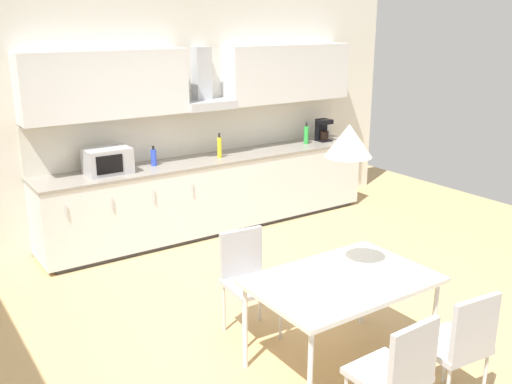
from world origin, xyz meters
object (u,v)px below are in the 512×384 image
Objects in this scene: coffee_maker at (323,130)px; bottle_yellow at (220,147)px; chair_far_left at (247,272)px; chair_near_left at (398,369)px; chair_near_right at (460,340)px; bottle_green at (306,135)px; bottle_blue at (154,157)px; microwave at (107,161)px; pendant_lamp at (349,141)px; dining_table at (342,284)px.

coffee_maker is 0.99× the size of bottle_yellow.
chair_far_left is at bearing -140.15° from coffee_maker.
coffee_maker is 4.85m from chair_near_left.
bottle_yellow is 3.94m from chair_near_right.
bottle_yellow is at bearing -178.14° from bottle_green.
coffee_maker is 0.34× the size of chair_far_left.
coffee_maker is at bearing 5.19° from bottle_green.
chair_near_left is at bearing -105.66° from bottle_yellow.
bottle_blue is 4.00m from chair_near_right.
chair_near_right is (-0.51, -3.87, -0.51)m from bottle_yellow.
pendant_lamp reaches higher than microwave.
chair_near_left is at bearing -125.14° from coffee_maker.
bottle_green is 3.39m from chair_far_left.
bottle_blue is at bearing 178.99° from bottle_green.
bottle_yellow reaches higher than chair_near_left.
bottle_yellow is 2.54m from chair_far_left.
bottle_green is 3.85m from pendant_lamp.
pendant_lamp is at bearing -104.54° from bottle_yellow.
chair_near_right reaches higher than dining_table.
chair_near_left is at bearing -109.77° from dining_table.
coffee_maker is 0.32m from bottle_green.
chair_near_right is at bearing 0.04° from chair_near_left.
bottle_blue is 3.99m from chair_near_left.
microwave is 0.37× the size of dining_table.
chair_far_left is (-1.08, -2.24, -0.51)m from bottle_yellow.
dining_table is 1.51× the size of chair_far_left.
bottle_blue is at bearing 83.68° from chair_far_left.
bottle_blue is at bearing 3.78° from microwave.
bottle_yellow is (1.38, -0.05, -0.01)m from microwave.
pendant_lamp reaches higher than chair_near_right.
chair_near_left is at bearing -90.16° from chair_far_left.
coffee_maker is at bearing 2.48° from bottle_yellow.
chair_near_left is at bearing -179.96° from chair_near_right.
chair_far_left is (0.30, -2.29, -0.52)m from microwave.
microwave is 3.96m from chair_near_left.
bottle_blue reaches higher than chair_far_left.
coffee_maker is at bearing 39.85° from chair_far_left.
chair_far_left is (-0.29, 0.82, -0.14)m from dining_table.
chair_far_left is 1.73m from chair_near_right.
coffee_maker is 2.52m from bottle_blue.
chair_near_left is (-0.26, -3.96, -0.47)m from bottle_blue.
microwave is 1.38m from bottle_yellow.
bottle_green reaches higher than dining_table.
bottle_yellow reaches higher than chair_near_right.
bottle_yellow is at bearing 75.46° from pendant_lamp.
chair_near_left is (-2.78, -3.95, -0.53)m from coffee_maker.
bottle_green is (2.76, -0.00, -0.02)m from microwave.
chair_far_left is at bearing -96.32° from bottle_blue.
dining_table is (-2.17, -3.10, -0.36)m from bottle_green.
dining_table is at bearing -79.31° from microwave.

